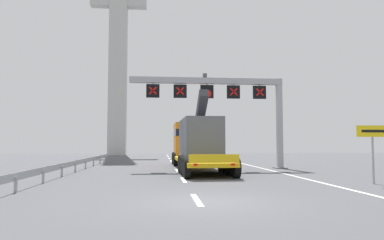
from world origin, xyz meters
TOP-DOWN VIEW (x-y plane):
  - ground at (0.00, 0.00)m, footprint 112.00×112.00m
  - lane_markings at (-0.30, 19.74)m, footprint 0.20×54.08m
  - edge_line_right at (6.20, 12.00)m, footprint 0.20×63.00m
  - overhead_lane_gantry at (3.40, 14.60)m, footprint 11.82×0.90m
  - heavy_haul_truck_yellow at (1.14, 14.88)m, footprint 3.22×14.10m
  - exit_sign_yellow at (8.40, 4.20)m, footprint 1.60×0.15m
  - guardrail_left at (-7.08, 12.35)m, footprint 0.13×28.70m
  - bridge_pylon_distant at (-8.29, 45.28)m, footprint 9.00×2.00m

SIDE VIEW (x-z plane):
  - ground at x=0.00m, z-range 0.00..0.00m
  - edge_line_right at x=6.20m, z-range 0.00..0.01m
  - lane_markings at x=-0.30m, z-range 0.00..0.01m
  - guardrail_left at x=-7.08m, z-range 0.18..0.94m
  - heavy_haul_truck_yellow at x=1.14m, z-range -0.66..4.64m
  - exit_sign_yellow at x=8.40m, z-range 0.72..3.45m
  - overhead_lane_gantry at x=3.40m, z-range 1.98..9.12m
  - bridge_pylon_distant at x=-8.29m, z-range 0.40..40.40m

